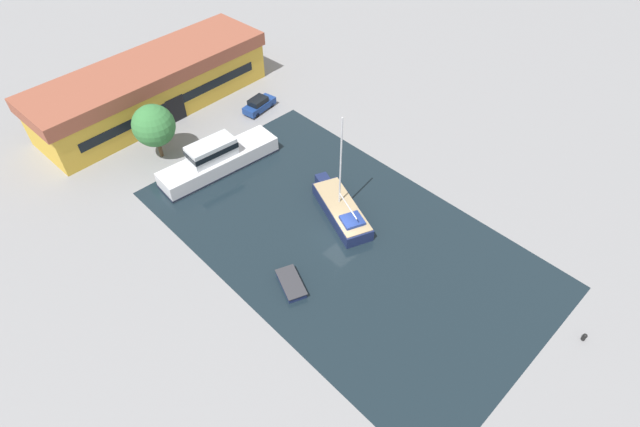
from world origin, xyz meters
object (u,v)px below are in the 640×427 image
Objects in this scene: small_dinghy at (291,284)px; sailboat_moored at (341,209)px; quay_tree_near_building at (154,126)px; warehouse_building at (153,86)px; parked_car at (259,104)px; motor_cruiser at (217,159)px.

sailboat_moored is at bearing -140.23° from small_dinghy.
quay_tree_near_building is at bearing -72.75° from small_dinghy.
parked_car is at bearing -50.10° from warehouse_building.
motor_cruiser is 17.79m from small_dinghy.
small_dinghy is at bearing -140.19° from sailboat_moored.
warehouse_building is 7.63× the size of small_dinghy.
sailboat_moored is at bearing -69.34° from quay_tree_near_building.
quay_tree_near_building is 23.67m from small_dinghy.
quay_tree_near_building reaches higher than parked_car.
sailboat_moored is (2.78, -28.95, -2.34)m from warehouse_building.
motor_cruiser is at bearing -99.31° from warehouse_building.
quay_tree_near_building is at bearing -102.00° from parked_car.
sailboat_moored reaches higher than motor_cruiser.
warehouse_building is at bearing 116.77° from sailboat_moored.
quay_tree_near_building is 1.36× the size of parked_car.
motor_cruiser is at bearing -84.62° from small_dinghy.
sailboat_moored reaches higher than quay_tree_near_building.
sailboat_moored is 14.67m from motor_cruiser.
warehouse_building is 12.86m from parked_car.
warehouse_building is 2.19× the size of motor_cruiser.
small_dinghy is (-6.48, -32.05, -2.78)m from warehouse_building.
warehouse_building is 29.17m from sailboat_moored.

